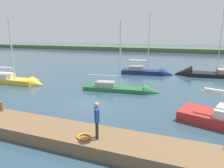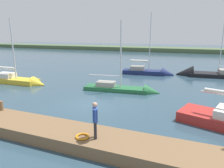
# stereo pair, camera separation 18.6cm
# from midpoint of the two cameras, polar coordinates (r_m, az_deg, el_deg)

# --- Properties ---
(ground_plane) EXTENTS (200.00, 200.00, 0.00)m
(ground_plane) POSITION_cam_midpoint_polar(r_m,az_deg,el_deg) (16.19, -5.32, -5.71)
(ground_plane) COLOR #2D4756
(far_shoreline) EXTENTS (180.00, 8.00, 2.40)m
(far_shoreline) POSITION_cam_midpoint_polar(r_m,az_deg,el_deg) (66.71, 15.89, 8.53)
(far_shoreline) COLOR #4C603D
(far_shoreline) RESTS_ON ground_plane
(dock_pier) EXTENTS (26.79, 2.22, 0.61)m
(dock_pier) POSITION_cam_midpoint_polar(r_m,az_deg,el_deg) (11.93, -17.39, -12.03)
(dock_pier) COLOR brown
(dock_pier) RESTS_ON ground_plane
(mooring_post_near) EXTENTS (0.24, 0.24, 0.60)m
(mooring_post_near) POSITION_cam_midpoint_polar(r_m,az_deg,el_deg) (14.93, -27.78, -5.29)
(mooring_post_near) COLOR brown
(mooring_post_near) RESTS_ON dock_pier
(life_ring_buoy) EXTENTS (0.66, 0.66, 0.10)m
(life_ring_buoy) POSITION_cam_midpoint_polar(r_m,az_deg,el_deg) (10.12, -7.59, -14.07)
(life_ring_buoy) COLOR orange
(life_ring_buoy) RESTS_ON dock_pier
(sailboat_far_left) EXTENTS (7.18, 1.95, 7.66)m
(sailboat_far_left) POSITION_cam_midpoint_polar(r_m,az_deg,el_deg) (25.08, -23.87, 0.58)
(sailboat_far_left) COLOR gold
(sailboat_far_left) RESTS_ON ground_plane
(sailboat_near_dock) EXTENTS (6.95, 2.58, 8.80)m
(sailboat_near_dock) POSITION_cam_midpoint_polar(r_m,az_deg,el_deg) (28.50, 10.85, 2.96)
(sailboat_near_dock) COLOR navy
(sailboat_near_dock) RESTS_ON ground_plane
(sailboat_behind_pier) EXTENTS (7.36, 2.41, 7.29)m
(sailboat_behind_pier) POSITION_cam_midpoint_polar(r_m,az_deg,el_deg) (19.85, 4.22, -1.73)
(sailboat_behind_pier) COLOR #236638
(sailboat_behind_pier) RESTS_ON ground_plane
(sailboat_far_right) EXTENTS (10.09, 3.33, 11.79)m
(sailboat_far_right) POSITION_cam_midpoint_polar(r_m,az_deg,el_deg) (29.41, 24.90, 2.22)
(sailboat_far_right) COLOR black
(sailboat_far_right) RESTS_ON ground_plane
(person_on_dock) EXTENTS (0.42, 0.60, 1.75)m
(person_on_dock) POSITION_cam_midpoint_polar(r_m,az_deg,el_deg) (9.61, -4.11, -9.14)
(person_on_dock) COLOR #28282D
(person_on_dock) RESTS_ON dock_pier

